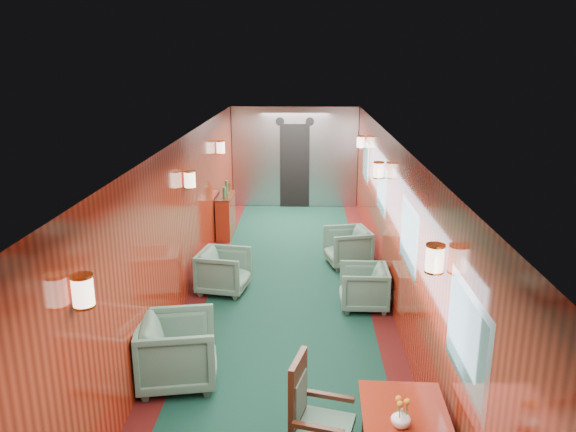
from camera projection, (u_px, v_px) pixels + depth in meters
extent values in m
plane|color=#0D3124|center=(286.00, 311.00, 8.02)|extent=(12.00, 12.00, 0.00)
cube|color=silver|center=(286.00, 147.00, 7.38)|extent=(3.00, 12.00, 0.10)
cube|color=silver|center=(286.00, 147.00, 7.38)|extent=(1.20, 12.00, 0.06)
cube|color=maroon|center=(295.00, 156.00, 13.46)|extent=(3.00, 0.10, 2.40)
cube|color=maroon|center=(177.00, 230.00, 7.74)|extent=(0.10, 12.00, 2.40)
cube|color=maroon|center=(396.00, 232.00, 7.65)|extent=(0.10, 12.00, 2.40)
cube|color=#370B0B|center=(192.00, 309.00, 8.06)|extent=(0.30, 12.00, 0.01)
cube|color=#370B0B|center=(381.00, 312.00, 7.98)|extent=(0.30, 12.00, 0.01)
cube|color=#ADAEB4|center=(295.00, 157.00, 13.39)|extent=(2.98, 0.12, 2.38)
cube|color=black|center=(295.00, 166.00, 13.37)|extent=(0.70, 0.06, 2.00)
cylinder|color=black|center=(280.00, 121.00, 13.10)|extent=(0.20, 0.04, 0.20)
cylinder|color=black|center=(310.00, 122.00, 13.08)|extent=(0.20, 0.04, 0.20)
cube|color=#A5A9AC|center=(467.00, 339.00, 4.21)|extent=(0.02, 1.10, 0.80)
cube|color=slate|center=(466.00, 339.00, 4.21)|extent=(0.01, 0.96, 0.66)
cube|color=#A5A9AC|center=(409.00, 237.00, 6.62)|extent=(0.02, 1.10, 0.80)
cube|color=slate|center=(408.00, 237.00, 6.62)|extent=(0.01, 0.96, 0.66)
cube|color=#A5A9AC|center=(382.00, 189.00, 9.02)|extent=(0.02, 1.10, 0.80)
cube|color=slate|center=(381.00, 189.00, 9.02)|extent=(0.01, 0.96, 0.66)
cube|color=#A5A9AC|center=(366.00, 161.00, 11.43)|extent=(0.02, 1.10, 0.80)
cube|color=slate|center=(365.00, 161.00, 11.43)|extent=(0.01, 0.96, 0.66)
cylinder|color=#FCE1C5|center=(83.00, 291.00, 4.21)|extent=(0.16, 0.16, 0.24)
cylinder|color=#BA8F34|center=(84.00, 306.00, 4.24)|extent=(0.17, 0.17, 0.02)
cylinder|color=#FCE1C5|center=(435.00, 258.00, 4.89)|extent=(0.16, 0.16, 0.24)
cylinder|color=#BA8F34|center=(434.00, 271.00, 4.92)|extent=(0.17, 0.17, 0.02)
cylinder|color=#FCE1C5|center=(190.00, 179.00, 8.06)|extent=(0.16, 0.16, 0.24)
cylinder|color=#BA8F34|center=(190.00, 188.00, 8.09)|extent=(0.17, 0.17, 0.02)
cylinder|color=#FCE1C5|center=(378.00, 170.00, 8.74)|extent=(0.16, 0.16, 0.24)
cylinder|color=#BA8F34|center=(378.00, 178.00, 8.77)|extent=(0.17, 0.17, 0.02)
cylinder|color=#FCE1C5|center=(221.00, 147.00, 10.94)|extent=(0.16, 0.16, 0.24)
cylinder|color=#BA8F34|center=(221.00, 153.00, 10.97)|extent=(0.17, 0.17, 0.02)
cylinder|color=#FCE1C5|center=(361.00, 142.00, 11.62)|extent=(0.16, 0.16, 0.24)
cylinder|color=#BA8F34|center=(360.00, 148.00, 11.66)|extent=(0.17, 0.17, 0.02)
cube|color=maroon|center=(406.00, 418.00, 4.46)|extent=(0.72, 1.01, 0.04)
cylinder|color=#35170C|center=(365.00, 423.00, 4.99)|extent=(0.06, 0.06, 0.70)
cylinder|color=#35170C|center=(428.00, 426.00, 4.96)|extent=(0.06, 0.06, 0.70)
cube|color=#1B3F35|center=(324.00, 428.00, 4.75)|extent=(0.57, 0.57, 0.06)
cube|color=#35170C|center=(298.00, 390.00, 4.72)|extent=(0.16, 0.42, 0.61)
cube|color=#1B3F35|center=(301.00, 397.00, 4.73)|extent=(0.10, 0.32, 0.36)
cube|color=#35170C|center=(318.00, 428.00, 4.49)|extent=(0.42, 0.16, 0.04)
cube|color=#35170C|center=(330.00, 396.00, 4.92)|extent=(0.42, 0.16, 0.04)
cube|color=maroon|center=(226.00, 216.00, 11.31)|extent=(0.28, 0.92, 0.83)
cube|color=#35170C|center=(226.00, 196.00, 11.19)|extent=(0.30, 0.94, 0.02)
cylinder|color=#264C29|center=(224.00, 193.00, 10.94)|extent=(0.07, 0.07, 0.22)
cylinder|color=#264C29|center=(227.00, 187.00, 11.24)|extent=(0.06, 0.06, 0.28)
cylinder|color=#BA8F34|center=(228.00, 188.00, 11.43)|extent=(0.08, 0.08, 0.18)
imported|color=white|center=(401.00, 418.00, 4.31)|extent=(0.19, 0.19, 0.16)
imported|color=#1B3F35|center=(178.00, 351.00, 6.16)|extent=(0.98, 0.96, 0.77)
imported|color=#1B3F35|center=(224.00, 271.00, 8.60)|extent=(0.84, 0.83, 0.66)
imported|color=#1B3F35|center=(364.00, 287.00, 8.05)|extent=(0.69, 0.68, 0.62)
imported|color=#1B3F35|center=(348.00, 247.00, 9.71)|extent=(0.87, 0.85, 0.66)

